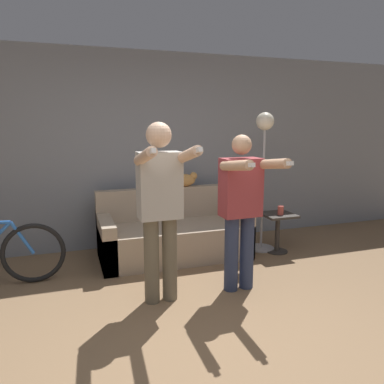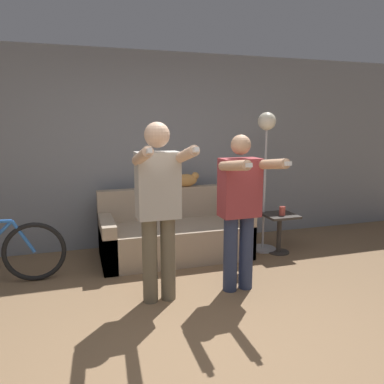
% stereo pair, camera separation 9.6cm
% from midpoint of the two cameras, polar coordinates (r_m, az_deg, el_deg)
% --- Properties ---
extents(ground_plane, '(16.00, 16.00, 0.00)m').
position_cam_midpoint_polar(ground_plane, '(3.05, 1.07, -22.59)').
color(ground_plane, '#846647').
extents(wall_back, '(10.00, 0.05, 2.60)m').
position_cam_midpoint_polar(wall_back, '(5.11, -8.95, 6.22)').
color(wall_back, gray).
rests_on(wall_back, ground_plane).
extents(couch, '(1.83, 0.86, 0.83)m').
position_cam_midpoint_polar(couch, '(4.77, -3.46, -6.59)').
color(couch, tan).
rests_on(couch, ground_plane).
extents(person_left, '(0.47, 0.67, 1.67)m').
position_cam_midpoint_polar(person_left, '(3.39, -5.65, -1.38)').
color(person_left, '#6B604C').
rests_on(person_left, ground_plane).
extents(person_right, '(0.47, 0.68, 1.56)m').
position_cam_midpoint_polar(person_right, '(3.67, 6.80, -1.79)').
color(person_right, '#2D3856').
rests_on(person_right, ground_plane).
extents(cat, '(0.44, 0.13, 0.19)m').
position_cam_midpoint_polar(cat, '(5.00, -1.67, 1.85)').
color(cat, tan).
rests_on(cat, couch).
extents(floor_lamp, '(0.36, 0.36, 1.80)m').
position_cam_midpoint_polar(floor_lamp, '(4.90, 10.38, 6.46)').
color(floor_lamp, '#B2B2B7').
rests_on(floor_lamp, ground_plane).
extents(side_table, '(0.40, 0.40, 0.51)m').
position_cam_midpoint_polar(side_table, '(4.99, 12.39, -4.94)').
color(side_table, '#38332D').
rests_on(side_table, ground_plane).
extents(cup, '(0.08, 0.08, 0.11)m').
position_cam_midpoint_polar(cup, '(4.89, 12.81, -2.75)').
color(cup, '#B7473D').
rests_on(cup, side_table).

